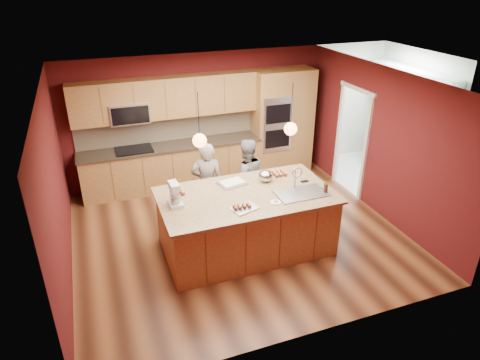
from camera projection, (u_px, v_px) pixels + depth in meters
name	position (u px, v px, depth m)	size (l,w,h in m)	color
floor	(237.00, 233.00, 7.53)	(5.50, 5.50, 0.00)	#422314
ceiling	(237.00, 80.00, 6.34)	(5.50, 5.50, 0.00)	white
wall_back	(197.00, 118.00, 9.04)	(5.50, 5.50, 0.00)	#4D1213
wall_front	(312.00, 247.00, 4.83)	(5.50, 5.50, 0.00)	#4D1213
wall_left	(56.00, 190.00, 6.08)	(5.00, 5.00, 0.00)	#4D1213
wall_right	(379.00, 142.00, 7.78)	(5.00, 5.00, 0.00)	#4D1213
cabinet_run	(169.00, 142.00, 8.78)	(3.74, 0.64, 2.30)	brown
oven_column	(282.00, 122.00, 9.44)	(1.30, 0.62, 2.30)	brown
doorway_trim	(351.00, 143.00, 8.58)	(0.08, 1.11, 2.20)	silver
laundry_room	(411.00, 87.00, 9.02)	(2.60, 2.70, 2.70)	beige
pendant_left	(200.00, 140.00, 6.04)	(0.20, 0.20, 0.80)	black
pendant_right	(291.00, 129.00, 6.48)	(0.20, 0.20, 0.80)	black
island	(247.00, 221.00, 6.92)	(2.74, 1.53, 1.39)	brown
person_left	(207.00, 184.00, 7.55)	(0.56, 0.37, 1.54)	black
person_right	(246.00, 178.00, 7.78)	(0.73, 0.57, 1.51)	gray
stand_mixer	(175.00, 196.00, 6.32)	(0.21, 0.28, 0.37)	silver
sheet_cake	(232.00, 183.00, 7.00)	(0.48, 0.39, 0.05)	silver
cooling_rack	(244.00, 208.00, 6.29)	(0.38, 0.27, 0.02)	silver
mixing_bowl	(266.00, 176.00, 7.07)	(0.24, 0.24, 0.20)	#ADB1B4
plate	(276.00, 202.00, 6.45)	(0.16, 0.16, 0.01)	white
tumbler	(326.00, 188.00, 6.73)	(0.07, 0.07, 0.14)	#341D12
phone	(305.00, 181.00, 7.10)	(0.13, 0.07, 0.01)	black
cupcakes_left	(178.00, 190.00, 6.75)	(0.17, 0.35, 0.08)	tan
cupcakes_rack	(242.00, 206.00, 6.27)	(0.28, 0.14, 0.06)	tan
cupcakes_right	(279.00, 173.00, 7.32)	(0.24, 0.24, 0.07)	tan
washer	(403.00, 157.00, 9.39)	(0.58, 0.60, 0.93)	silver
dryer	(384.00, 143.00, 9.92)	(0.68, 0.70, 1.09)	silver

